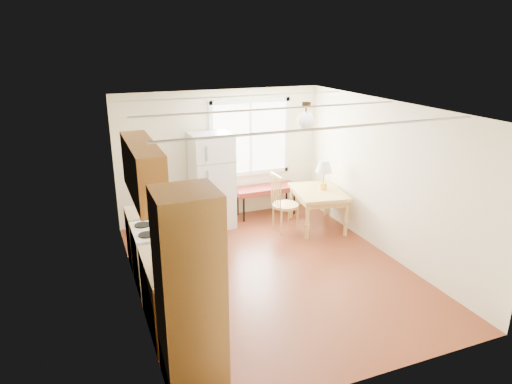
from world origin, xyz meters
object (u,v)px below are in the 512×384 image
refrigerator (212,181)px  bench (266,190)px  dining_table (318,196)px  chair (281,199)px

refrigerator → bench: (1.15, 0.11, -0.35)m
refrigerator → bench: refrigerator is taller
bench → dining_table: size_ratio=1.01×
chair → dining_table: bearing=-5.9°
dining_table → bench: bearing=136.0°
chair → refrigerator: bearing=142.4°
bench → dining_table: 1.14m
bench → dining_table: dining_table is taller
dining_table → chair: bearing=-173.8°
bench → chair: size_ratio=1.18×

